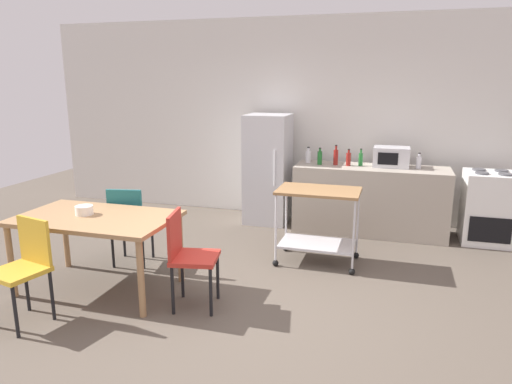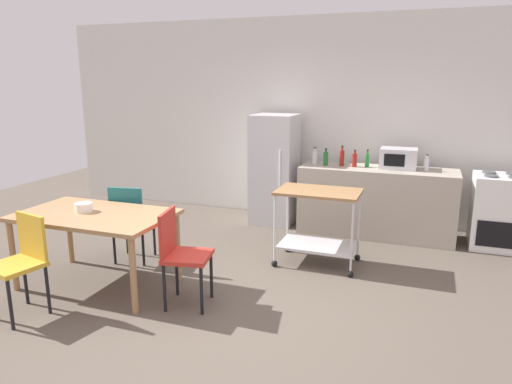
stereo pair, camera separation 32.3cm
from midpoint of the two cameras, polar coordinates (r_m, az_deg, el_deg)
name	(u,v)px [view 2 (the right image)]	position (r m, az deg, el deg)	size (l,w,h in m)	color
ground_plane	(239,309)	(4.41, 0.14, -13.98)	(12.00, 12.00, 0.00)	brown
back_wall	(322,120)	(7.03, 9.24, 8.56)	(8.40, 0.12, 2.90)	silver
kitchen_counter	(376,202)	(6.49, 15.69, -1.15)	(2.00, 0.64, 0.90)	#A89E8E
dining_table	(95,221)	(4.87, -17.08, -3.38)	(1.50, 0.90, 0.75)	#A37A51
chair_mustard	(22,258)	(4.54, -24.62, -7.30)	(0.48, 0.48, 0.89)	gold
chair_red	(181,251)	(4.33, -6.97, -7.10)	(0.47, 0.47, 0.89)	#B72D23
chair_teal	(131,218)	(5.43, -13.23, -3.08)	(0.47, 0.47, 0.89)	#1E666B
stove_oven	(498,212)	(6.57, 28.39, -2.10)	(0.60, 0.61, 0.92)	white
refrigerator	(275,169)	(6.77, 3.62, 2.75)	(0.60, 0.63, 1.55)	silver
kitchen_cart	(318,215)	(5.28, 9.22, -2.74)	(0.91, 0.57, 0.85)	olive
bottle_vinegar	(315,157)	(6.59, 8.50, 4.23)	(0.07, 0.07, 0.22)	silver
bottle_olive_oil	(326,158)	(6.44, 9.84, 4.03)	(0.06, 0.06, 0.23)	#1E6628
bottle_sparkling_water	(342,158)	(6.45, 11.75, 4.08)	(0.06, 0.06, 0.27)	maroon
bottle_soy_sauce	(355,160)	(6.40, 13.23, 3.79)	(0.06, 0.06, 0.23)	maroon
bottle_wine	(367,160)	(6.44, 14.68, 3.75)	(0.06, 0.06, 0.23)	#1E6628
microwave	(398,158)	(6.45, 18.20, 3.88)	(0.46, 0.35, 0.26)	silver
bottle_hot_sauce	(426,164)	(6.41, 21.24, 3.15)	(0.06, 0.06, 0.21)	silver
fruit_bowl	(84,207)	(4.93, -18.33, -1.77)	(0.17, 0.17, 0.09)	white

